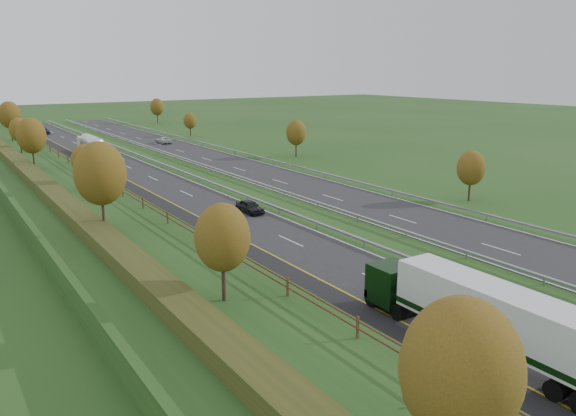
# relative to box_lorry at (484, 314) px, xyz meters

# --- Properties ---
(ground) EXTENTS (400.00, 400.00, 0.00)m
(ground) POSITION_rel_box_lorry_xyz_m (9.34, 55.09, -2.33)
(ground) COLOR #204318
(ground) RESTS_ON ground
(near_carriageway) EXTENTS (10.50, 200.00, 0.04)m
(near_carriageway) POSITION_rel_box_lorry_xyz_m (1.34, 60.09, -2.31)
(near_carriageway) COLOR #232326
(near_carriageway) RESTS_ON ground
(far_carriageway) EXTENTS (10.50, 200.00, 0.04)m
(far_carriageway) POSITION_rel_box_lorry_xyz_m (17.84, 60.09, -2.31)
(far_carriageway) COLOR #232326
(far_carriageway) RESTS_ON ground
(hard_shoulder) EXTENTS (3.00, 200.00, 0.04)m
(hard_shoulder) POSITION_rel_box_lorry_xyz_m (-2.41, 60.09, -2.31)
(hard_shoulder) COLOR black
(hard_shoulder) RESTS_ON ground
(lane_markings) EXTENTS (26.75, 200.00, 0.01)m
(lane_markings) POSITION_rel_box_lorry_xyz_m (7.75, 59.97, -2.28)
(lane_markings) COLOR silver
(lane_markings) RESTS_ON near_carriageway
(embankment_left) EXTENTS (12.00, 200.00, 2.00)m
(embankment_left) POSITION_rel_box_lorry_xyz_m (-11.66, 60.09, -1.33)
(embankment_left) COLOR #204318
(embankment_left) RESTS_ON ground
(hedge_left) EXTENTS (2.20, 180.00, 1.10)m
(hedge_left) POSITION_rel_box_lorry_xyz_m (-13.66, 60.09, 0.22)
(hedge_left) COLOR #303B18
(hedge_left) RESTS_ON embankment_left
(fence_left) EXTENTS (0.12, 189.06, 1.20)m
(fence_left) POSITION_rel_box_lorry_xyz_m (-7.16, 59.67, 0.40)
(fence_left) COLOR #422B19
(fence_left) RESTS_ON embankment_left
(median_barrier_near) EXTENTS (0.32, 200.00, 0.71)m
(median_barrier_near) POSITION_rel_box_lorry_xyz_m (7.04, 60.09, -1.72)
(median_barrier_near) COLOR #92949A
(median_barrier_near) RESTS_ON ground
(median_barrier_far) EXTENTS (0.32, 200.00, 0.71)m
(median_barrier_far) POSITION_rel_box_lorry_xyz_m (12.14, 60.09, -1.72)
(median_barrier_far) COLOR #92949A
(median_barrier_far) RESTS_ON ground
(outer_barrier_far) EXTENTS (0.32, 200.00, 0.71)m
(outer_barrier_far) POSITION_rel_box_lorry_xyz_m (23.64, 60.09, -1.71)
(outer_barrier_far) COLOR #92949A
(outer_barrier_far) RESTS_ON ground
(trees_left) EXTENTS (6.64, 164.30, 7.66)m
(trees_left) POSITION_rel_box_lorry_xyz_m (-11.30, 56.72, 4.04)
(trees_left) COLOR #2D2116
(trees_left) RESTS_ON embankment_left
(trees_far) EXTENTS (8.45, 118.60, 7.12)m
(trees_far) POSITION_rel_box_lorry_xyz_m (31.14, 89.30, 1.92)
(trees_far) COLOR #2D2116
(trees_far) RESTS_ON ground
(box_lorry) EXTENTS (2.58, 16.28, 4.06)m
(box_lorry) POSITION_rel_box_lorry_xyz_m (0.00, 0.00, 0.00)
(box_lorry) COLOR black
(box_lorry) RESTS_ON near_carriageway
(road_tanker) EXTENTS (2.40, 11.22, 3.46)m
(road_tanker) POSITION_rel_box_lorry_xyz_m (1.49, 88.77, -0.47)
(road_tanker) COLOR silver
(road_tanker) RESTS_ON near_carriageway
(car_dark_near) EXTENTS (1.81, 4.15, 1.39)m
(car_dark_near) POSITION_rel_box_lorry_xyz_m (4.52, 34.11, -1.59)
(car_dark_near) COLOR black
(car_dark_near) RESTS_ON near_carriageway
(car_silver_mid) EXTENTS (2.05, 4.89, 1.57)m
(car_silver_mid) POSITION_rel_box_lorry_xyz_m (1.94, 75.86, -1.50)
(car_silver_mid) COLOR silver
(car_silver_mid) RESTS_ON near_carriageway
(car_small_far) EXTENTS (2.96, 5.81, 1.62)m
(car_small_far) POSITION_rel_box_lorry_xyz_m (0.03, 128.41, -1.48)
(car_small_far) COLOR #121C38
(car_small_far) RESTS_ON near_carriageway
(car_oncoming) EXTENTS (2.32, 4.88, 1.35)m
(car_oncoming) POSITION_rel_box_lorry_xyz_m (18.11, 95.66, -1.62)
(car_oncoming) COLOR silver
(car_oncoming) RESTS_ON far_carriageway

